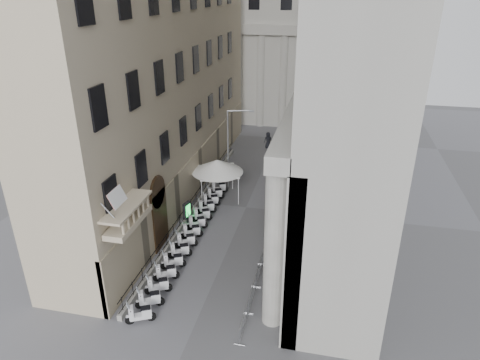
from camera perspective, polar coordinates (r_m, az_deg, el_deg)
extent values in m
cube|color=#B1AFA7|center=(61.48, 6.76, 21.88)|extent=(22.00, 10.00, 30.00)
cylinder|color=white|center=(36.91, -5.11, -1.91)|extent=(0.06, 0.06, 2.51)
cylinder|color=white|center=(36.15, -0.26, -2.40)|extent=(0.06, 0.06, 2.51)
cylinder|color=white|center=(39.68, -3.76, 0.09)|extent=(0.06, 0.06, 2.51)
cylinder|color=white|center=(38.97, 0.77, -0.33)|extent=(0.06, 0.06, 2.51)
cube|color=white|center=(37.34, -2.12, 0.72)|extent=(3.43, 3.43, 0.14)
cone|color=white|center=(37.12, -2.13, 1.53)|extent=(4.57, 4.57, 1.14)
cylinder|color=#979A9F|center=(39.59, -1.61, 3.96)|extent=(0.16, 0.16, 7.47)
cylinder|color=#979A9F|center=(38.51, 0.01, 9.22)|extent=(2.18, 0.75, 0.12)
cube|color=#979A9F|center=(38.61, 1.55, 9.18)|extent=(0.51, 0.33, 0.14)
cube|color=black|center=(34.99, -7.09, -4.28)|extent=(0.42, 0.86, 1.75)
cube|color=#19E54C|center=(34.83, -6.92, -4.05)|extent=(0.17, 0.62, 0.97)
imported|color=black|center=(47.59, 5.12, 3.74)|extent=(0.72, 0.60, 1.68)
imported|color=black|center=(44.58, 4.93, 2.35)|extent=(1.07, 1.00, 1.77)
imported|color=black|center=(50.86, 3.76, 5.32)|extent=(1.12, 0.98, 1.94)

